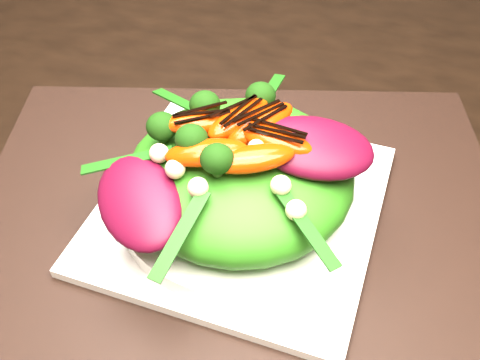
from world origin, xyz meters
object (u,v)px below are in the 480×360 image
(dining_table, at_px, (322,161))
(orange_segment, at_px, (244,125))
(plate_base, at_px, (240,207))
(lettuce_mound, at_px, (240,174))
(salad_bowl, at_px, (240,198))
(placemat, at_px, (240,212))

(dining_table, distance_m, orange_segment, 0.16)
(plate_base, distance_m, lettuce_mound, 0.04)
(dining_table, relative_size, orange_segment, 23.37)
(lettuce_mound, bearing_deg, salad_bowl, 0.00)
(plate_base, relative_size, orange_segment, 3.68)
(placemat, relative_size, orange_segment, 7.42)
(plate_base, height_order, lettuce_mound, lettuce_mound)
(plate_base, bearing_deg, dining_table, 64.30)
(plate_base, distance_m, salad_bowl, 0.01)
(dining_table, height_order, placemat, dining_table)
(dining_table, bearing_deg, orange_segment, -119.80)
(placemat, distance_m, plate_base, 0.01)
(placemat, bearing_deg, lettuce_mound, 0.00)
(lettuce_mound, distance_m, orange_segment, 0.05)
(placemat, height_order, plate_base, plate_base)
(lettuce_mound, bearing_deg, plate_base, 0.00)
(plate_base, height_order, salad_bowl, salad_bowl)
(lettuce_mound, height_order, orange_segment, orange_segment)
(plate_base, relative_size, lettuce_mound, 1.24)
(dining_table, relative_size, plate_base, 6.34)
(dining_table, xyz_separation_m, orange_segment, (-0.06, -0.10, 0.12))
(placemat, relative_size, salad_bowl, 2.26)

